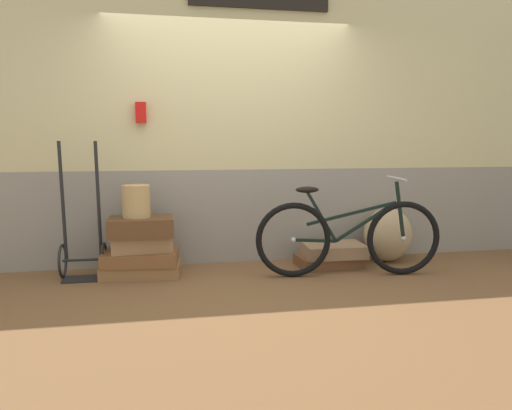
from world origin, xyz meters
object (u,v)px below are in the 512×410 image
at_px(burlap_sack, 388,235).
at_px(luggage_trolley, 83,248).
at_px(suitcase_4, 328,261).
at_px(suitcase_0, 141,269).
at_px(suitcase_2, 142,242).
at_px(suitcase_5, 334,250).
at_px(bicycle, 348,237).
at_px(suitcase_3, 141,227).
at_px(wicker_basket, 136,201).
at_px(suitcase_1, 141,257).

bearing_deg(burlap_sack, luggage_trolley, -179.20).
bearing_deg(suitcase_4, suitcase_0, 175.66).
distance_m(suitcase_2, suitcase_5, 1.93).
relative_size(suitcase_4, bicycle, 0.36).
bearing_deg(suitcase_5, suitcase_3, -178.16).
relative_size(suitcase_0, suitcase_3, 1.22).
height_order(suitcase_3, bicycle, bicycle).
bearing_deg(suitcase_4, bicycle, -83.97).
bearing_deg(suitcase_0, bicycle, -5.83).
distance_m(wicker_basket, bicycle, 2.04).
distance_m(wicker_basket, luggage_trolley, 0.68).
xyz_separation_m(suitcase_4, luggage_trolley, (-2.42, 0.05, 0.23)).
height_order(burlap_sack, bicycle, bicycle).
bearing_deg(suitcase_4, suitcase_3, 176.75).
relative_size(suitcase_0, suitcase_1, 1.06).
relative_size(suitcase_1, wicker_basket, 2.27).
relative_size(burlap_sack, bicycle, 0.33).
bearing_deg(suitcase_1, burlap_sack, 7.79).
xyz_separation_m(suitcase_5, wicker_basket, (-1.96, 0.02, 0.55)).
bearing_deg(wicker_basket, suitcase_5, -0.49).
height_order(suitcase_3, wicker_basket, wicker_basket).
relative_size(suitcase_3, wicker_basket, 1.97).
relative_size(suitcase_3, luggage_trolley, 0.47).
distance_m(suitcase_1, burlap_sack, 2.58).
height_order(suitcase_1, wicker_basket, wicker_basket).
distance_m(suitcase_0, suitcase_3, 0.43).
bearing_deg(suitcase_0, suitcase_4, 4.87).
xyz_separation_m(suitcase_3, suitcase_5, (1.92, 0.01, -0.31)).
xyz_separation_m(luggage_trolley, burlap_sack, (3.11, 0.04, 0.01)).
bearing_deg(suitcase_5, wicker_basket, -178.95).
xyz_separation_m(suitcase_3, suitcase_4, (1.87, 0.04, -0.43)).
relative_size(suitcase_4, luggage_trolley, 0.49).
distance_m(suitcase_0, bicycle, 2.01).
bearing_deg(wicker_basket, suitcase_2, 35.27).
distance_m(suitcase_1, suitcase_3, 0.30).
height_order(suitcase_3, burlap_sack, burlap_sack).
bearing_deg(suitcase_3, suitcase_5, -0.83).
bearing_deg(bicycle, suitcase_3, 170.28).
relative_size(wicker_basket, burlap_sack, 0.53).
xyz_separation_m(suitcase_0, suitcase_5, (1.93, -0.03, 0.11)).
xyz_separation_m(suitcase_1, suitcase_2, (0.01, 0.03, 0.14)).
bearing_deg(suitcase_3, suitcase_1, 125.52).
relative_size(suitcase_0, suitcase_2, 1.30).
xyz_separation_m(suitcase_5, bicycle, (0.02, -0.34, 0.20)).
distance_m(suitcase_1, wicker_basket, 0.54).
height_order(suitcase_2, luggage_trolley, luggage_trolley).
bearing_deg(suitcase_2, wicker_basket, -150.25).
height_order(suitcase_5, burlap_sack, burlap_sack).
relative_size(suitcase_3, suitcase_5, 0.98).
distance_m(luggage_trolley, burlap_sack, 3.11).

